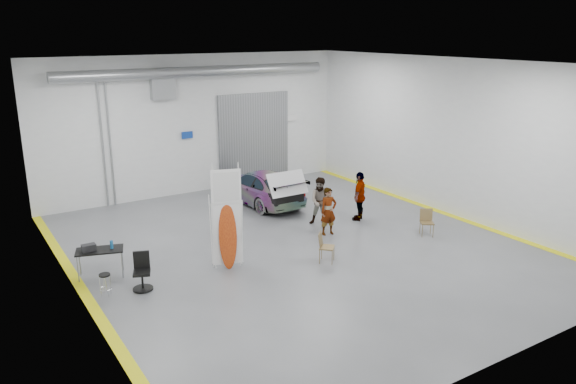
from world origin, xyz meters
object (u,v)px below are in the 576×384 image
person_b (321,201)px  office_chair (141,274)px  sedan_car (260,187)px  person_a (328,211)px  shop_stool (105,285)px  work_table (97,250)px  folding_chair_near (327,253)px  surfboard_display (230,226)px  person_c (360,196)px  folding_chair_far (426,228)px

person_b → office_chair: person_b is taller
sedan_car → person_a: bearing=88.6°
shop_stool → work_table: 1.44m
person_b → folding_chair_near: size_ratio=1.88×
surfboard_display → office_chair: size_ratio=3.09×
person_c → office_chair: bearing=-26.4°
folding_chair_far → folding_chair_near: bearing=-146.9°
folding_chair_near → folding_chair_far: folding_chair_near is taller
sedan_car → person_a: size_ratio=2.78×
sedan_car → person_a: 4.57m
person_a → surfboard_display: (-4.21, -0.73, 0.47)m
work_table → sedan_car: bearing=26.7°
person_b → work_table: person_b is taller
folding_chair_near → person_a: bearing=7.3°
folding_chair_far → shop_stool: size_ratio=1.47×
work_table → folding_chair_near: bearing=-23.2°
person_c → folding_chair_near: bearing=1.9°
sedan_car → surfboard_display: bearing=49.2°
person_c → folding_chair_near: person_c is taller
folding_chair_far → work_table: size_ratio=0.63×
person_b → sedan_car: bearing=137.0°
surfboard_display → office_chair: 2.91m
person_a → shop_stool: person_a is taller
person_b → office_chair: 7.60m
folding_chair_far → shop_stool: (-10.79, 1.34, 0.02)m
person_c → surfboard_display: surfboard_display is taller
shop_stool → folding_chair_far: bearing=-7.1°
folding_chair_near → work_table: bearing=111.6°
shop_stool → folding_chair_near: bearing=-11.9°
folding_chair_far → office_chair: bearing=-154.0°
shop_stool → office_chair: bearing=-8.6°
work_table → office_chair: work_table is taller
folding_chair_far → shop_stool: folding_chair_far is taller
folding_chair_near → shop_stool: size_ratio=1.51×
folding_chair_near → work_table: size_ratio=0.65×
surfboard_display → folding_chair_far: surfboard_display is taller
work_table → office_chair: bearing=-61.7°
person_a → folding_chair_near: person_a is taller
person_c → shop_stool: (-9.88, -1.26, -0.63)m
person_b → shop_stool: person_b is taller
person_a → person_c: bearing=25.4°
shop_stool → surfboard_display: bearing=-2.0°
office_chair → person_a: bearing=27.7°
person_b → person_c: (1.54, -0.34, 0.04)m
sedan_car → person_b: bearing=95.5°
person_c → shop_stool: person_c is taller
surfboard_display → work_table: bearing=174.8°
surfboard_display → work_table: surfboard_display is taller
shop_stool → person_a: bearing=4.4°
person_a → office_chair: size_ratio=1.62×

